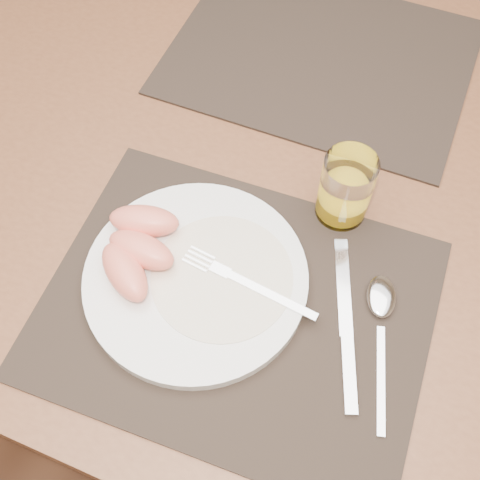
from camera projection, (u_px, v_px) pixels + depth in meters
name	position (u px, v px, depth m)	size (l,w,h in m)	color
ground	(264.00, 354.00, 1.47)	(5.00, 5.00, 0.00)	#58321E
table	(279.00, 200.00, 0.89)	(1.40, 0.90, 0.75)	brown
placemat_near	(237.00, 308.00, 0.71)	(0.45, 0.35, 0.00)	black
placemat_far	(320.00, 56.00, 0.93)	(0.45, 0.35, 0.00)	black
plate	(196.00, 278.00, 0.72)	(0.27, 0.27, 0.02)	white
plate_dressing	(222.00, 276.00, 0.71)	(0.17, 0.17, 0.00)	white
fork	(238.00, 279.00, 0.71)	(0.18, 0.04, 0.00)	silver
knife	(347.00, 336.00, 0.69)	(0.09, 0.21, 0.01)	silver
spoon	(381.00, 308.00, 0.71)	(0.07, 0.19, 0.01)	silver
juice_glass	(345.00, 191.00, 0.74)	(0.07, 0.07, 0.10)	white
grapefruit_wedges	(137.00, 247.00, 0.72)	(0.11, 0.14, 0.03)	#F07C61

